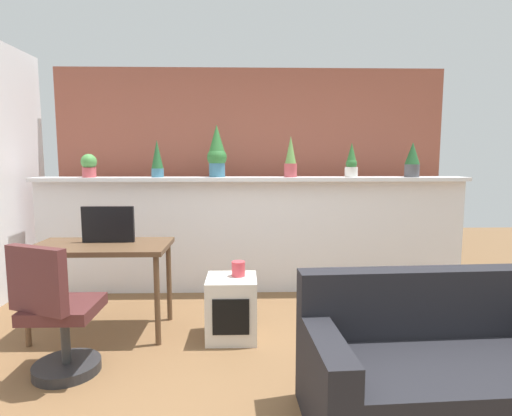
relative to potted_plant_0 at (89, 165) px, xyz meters
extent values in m
plane|color=brown|center=(1.70, -1.93, -1.38)|extent=(12.00, 12.00, 0.00)
cube|color=silver|center=(1.70, 0.07, -0.77)|extent=(4.57, 0.16, 1.21)
cube|color=silver|center=(1.70, 0.03, -0.15)|extent=(4.57, 0.32, 0.04)
cube|color=#9E5442|center=(1.70, 0.67, -0.13)|extent=(4.57, 0.10, 2.50)
cylinder|color=#B7474C|center=(0.00, 0.00, -0.08)|extent=(0.14, 0.14, 0.10)
sphere|color=#4C9347|center=(0.00, 0.00, 0.04)|extent=(0.16, 0.16, 0.16)
cylinder|color=#386B84|center=(0.70, 0.03, -0.08)|extent=(0.13, 0.13, 0.09)
cone|color=#235B2D|center=(0.70, 0.03, 0.11)|extent=(0.12, 0.12, 0.30)
cylinder|color=#386B84|center=(1.33, 0.06, -0.06)|extent=(0.17, 0.17, 0.15)
sphere|color=#2D7033|center=(1.33, 0.06, 0.08)|extent=(0.21, 0.21, 0.21)
cone|color=#2D7033|center=(1.33, 0.06, 0.27)|extent=(0.18, 0.18, 0.30)
cylinder|color=#B7474C|center=(2.11, 0.01, -0.06)|extent=(0.14, 0.14, 0.14)
cone|color=#669E4C|center=(2.11, 0.01, 0.16)|extent=(0.12, 0.12, 0.29)
cylinder|color=silver|center=(2.75, 0.00, -0.07)|extent=(0.14, 0.14, 0.11)
sphere|color=#2D7033|center=(2.75, 0.00, 0.01)|extent=(0.12, 0.12, 0.12)
cone|color=#2D7033|center=(2.75, 0.00, 0.14)|extent=(0.10, 0.10, 0.20)
cylinder|color=#4C4C51|center=(3.40, -0.01, -0.06)|extent=(0.15, 0.15, 0.14)
cone|color=#235B2D|center=(3.40, -0.01, 0.12)|extent=(0.15, 0.15, 0.23)
cylinder|color=brown|center=(-0.06, -1.26, -1.02)|extent=(0.04, 0.04, 0.71)
cylinder|color=brown|center=(0.94, -1.26, -1.02)|extent=(0.04, 0.04, 0.71)
cylinder|color=brown|center=(-0.06, -0.76, -1.02)|extent=(0.04, 0.04, 0.71)
cylinder|color=brown|center=(0.94, -0.76, -1.02)|extent=(0.04, 0.04, 0.71)
cube|color=brown|center=(0.44, -1.01, -0.65)|extent=(1.10, 0.60, 0.04)
cube|color=black|center=(0.48, -0.93, -0.48)|extent=(0.43, 0.04, 0.30)
cylinder|color=#262628|center=(0.41, -1.67, -1.34)|extent=(0.44, 0.44, 0.07)
cylinder|color=#333333|center=(0.41, -1.67, -1.14)|extent=(0.06, 0.06, 0.34)
cube|color=#4C2323|center=(0.41, -1.67, -0.93)|extent=(0.44, 0.44, 0.08)
cube|color=#4C2323|center=(0.33, -1.84, -0.68)|extent=(0.43, 0.24, 0.42)
cube|color=silver|center=(1.51, -1.14, -1.13)|extent=(0.40, 0.40, 0.50)
cube|color=black|center=(1.51, -1.33, -1.13)|extent=(0.28, 0.04, 0.28)
cylinder|color=#CC3D47|center=(1.57, -1.10, -0.82)|extent=(0.11, 0.11, 0.12)
cube|color=black|center=(2.73, -2.31, -1.18)|extent=(1.60, 0.84, 0.40)
cube|color=black|center=(2.71, -2.01, -0.78)|extent=(1.57, 0.24, 0.40)
cube|color=black|center=(2.03, -2.35, -0.90)|extent=(0.20, 0.77, 0.16)
camera|label=1|loc=(1.62, -4.35, 0.07)|focal=28.95mm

